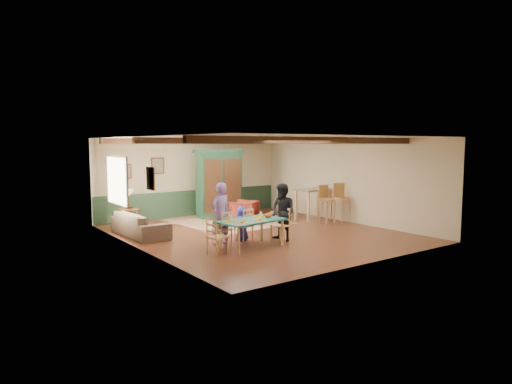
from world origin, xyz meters
TOP-DOWN VIEW (x-y plane):
  - floor at (0.00, 0.00)m, footprint 8.00×8.00m
  - wall_back at (0.00, 4.00)m, footprint 7.00×0.02m
  - wall_left at (-3.50, 0.00)m, footprint 0.02×8.00m
  - wall_right at (3.50, 0.00)m, footprint 0.02×8.00m
  - ceiling at (0.00, 0.00)m, footprint 7.00×8.00m
  - wainscot_back at (0.00, 3.98)m, footprint 6.95×0.03m
  - ceiling_beam_front at (0.00, -2.30)m, footprint 6.95×0.16m
  - ceiling_beam_mid at (0.00, 0.40)m, footprint 6.95×0.16m
  - ceiling_beam_back at (0.00, 3.00)m, footprint 6.95×0.16m
  - window_left at (-3.47, 1.70)m, footprint 0.06×1.60m
  - picture_left_wall at (-3.47, -0.60)m, footprint 0.04×0.42m
  - picture_back_a at (-1.30, 3.97)m, footprint 0.45×0.04m
  - picture_back_b at (-2.40, 3.97)m, footprint 0.38×0.04m
  - dining_table at (-1.23, -1.34)m, footprint 1.76×1.14m
  - dining_chair_far_left at (-1.68, -0.74)m, footprint 0.44×0.45m
  - dining_chair_far_right at (-0.96, -0.63)m, footprint 0.44×0.45m
  - dining_chair_end_left at (-2.27, -1.49)m, footprint 0.45×0.44m
  - dining_chair_end_right at (-0.19, -1.18)m, footprint 0.45×0.44m
  - person_man at (-1.69, -0.67)m, footprint 0.62×0.46m
  - person_woman at (-0.10, -1.17)m, footprint 0.67×0.81m
  - person_child at (-0.97, -0.56)m, footprint 0.49×0.35m
  - cat at (-0.72, -1.35)m, footprint 0.34×0.17m
  - place_setting_near_left at (-1.69, -1.63)m, footprint 0.40×0.32m
  - place_setting_near_center at (-1.10, -1.55)m, footprint 0.40×0.32m
  - place_setting_far_left at (-1.76, -1.18)m, footprint 0.40×0.32m
  - place_setting_far_right at (-0.76, -1.04)m, footprint 0.40×0.32m
  - area_rug at (0.30, 2.21)m, footprint 3.30×3.82m
  - armoire at (0.58, 3.15)m, footprint 1.70×0.79m
  - armchair at (0.65, 1.70)m, footprint 1.09×1.09m
  - sofa at (-2.88, 1.62)m, footprint 0.93×2.22m
  - end_table at (-2.78, 2.76)m, footprint 0.57×0.57m
  - table_lamp at (-2.78, 2.76)m, footprint 0.34×0.34m
  - counter_table at (2.82, 0.79)m, footprint 1.31×0.83m
  - bar_stool_left at (2.78, 0.13)m, footprint 0.46×0.50m
  - bar_stool_right at (3.16, -0.19)m, footprint 0.51×0.55m

SIDE VIEW (x-z plane):
  - floor at x=0.00m, z-range 0.00..0.00m
  - area_rug at x=0.30m, z-range 0.00..0.01m
  - end_table at x=-2.78m, z-range 0.00..0.62m
  - sofa at x=-2.88m, z-range 0.00..0.64m
  - dining_table at x=-1.23m, z-range 0.00..0.68m
  - armchair at x=0.65m, z-range 0.00..0.72m
  - dining_chair_far_left at x=-1.68m, z-range 0.00..0.87m
  - dining_chair_far_right at x=-0.96m, z-range 0.00..0.87m
  - dining_chair_end_left at x=-2.27m, z-range 0.00..0.87m
  - dining_chair_end_right at x=-0.19m, z-range 0.00..0.87m
  - wainscot_back at x=0.00m, z-range 0.00..0.90m
  - person_child at x=-0.97m, z-range 0.00..0.92m
  - counter_table at x=2.82m, z-range 0.00..1.05m
  - bar_stool_left at x=2.78m, z-range 0.00..1.21m
  - bar_stool_right at x=3.16m, z-range 0.00..1.28m
  - place_setting_near_left at x=-1.69m, z-range 0.68..0.79m
  - place_setting_near_center at x=-1.10m, z-range 0.68..0.79m
  - place_setting_far_left at x=-1.76m, z-range 0.68..0.79m
  - place_setting_far_right at x=-0.76m, z-range 0.68..0.79m
  - person_woman at x=-0.10m, z-range 0.00..1.51m
  - cat at x=-0.72m, z-range 0.68..0.85m
  - person_man at x=-1.69m, z-range 0.00..1.58m
  - table_lamp at x=-2.78m, z-range 0.62..1.19m
  - armoire at x=0.58m, z-range 0.00..2.33m
  - wall_back at x=0.00m, z-range 0.00..2.70m
  - wall_left at x=-3.50m, z-range 0.00..2.70m
  - wall_right at x=3.50m, z-range 0.00..2.70m
  - window_left at x=-3.47m, z-range 0.90..2.20m
  - picture_back_b at x=-2.40m, z-range 1.41..1.89m
  - picture_left_wall at x=-3.47m, z-range 1.49..2.01m
  - picture_back_a at x=-1.30m, z-range 1.52..2.08m
  - ceiling_beam_front at x=0.00m, z-range 2.53..2.69m
  - ceiling_beam_mid at x=0.00m, z-range 2.53..2.69m
  - ceiling_beam_back at x=0.00m, z-range 2.53..2.69m
  - ceiling at x=0.00m, z-range 2.69..2.71m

